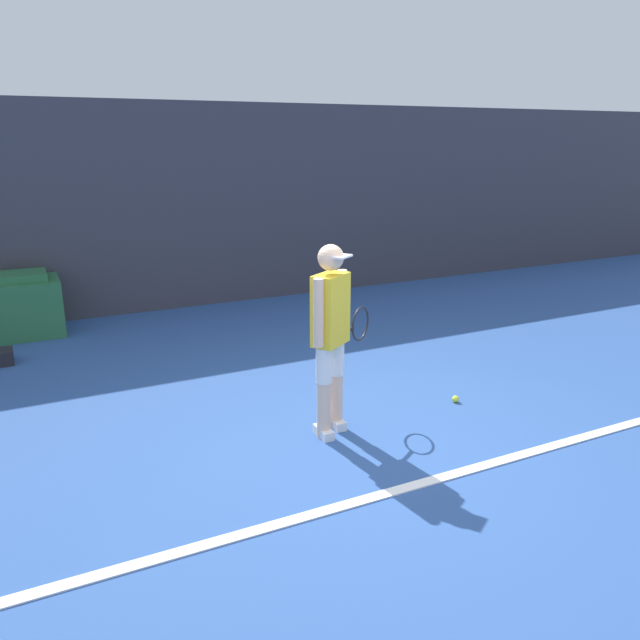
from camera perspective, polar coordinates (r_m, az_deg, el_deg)
name	(u,v)px	position (r m, az deg, el deg)	size (l,w,h in m)	color
ground_plane	(369,444)	(5.47, 4.48, -11.26)	(24.00, 24.00, 0.00)	#2D5193
back_wall	(195,207)	(9.74, -11.34, 10.09)	(24.00, 0.10, 3.05)	#383842
court_baseline	(418,485)	(4.93, 8.96, -14.64)	(21.60, 0.10, 0.01)	white
tennis_player	(331,331)	(5.33, 1.03, -1.01)	(0.82, 0.58, 1.69)	beige
tennis_ball	(455,399)	(6.38, 12.28, -7.07)	(0.07, 0.07, 0.07)	#D1E533
covered_chair	(23,306)	(9.11, -25.49, 1.18)	(0.94, 0.79, 0.84)	#28663D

